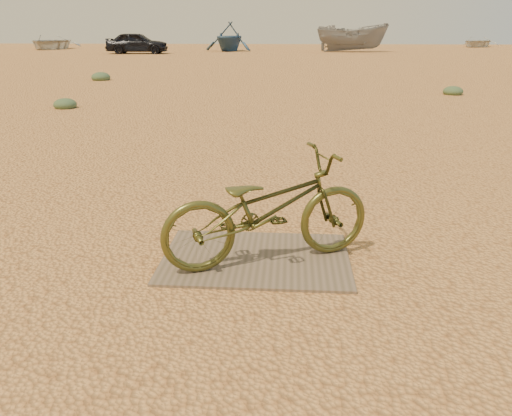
# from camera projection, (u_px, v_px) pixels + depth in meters

# --- Properties ---
(ground) EXTENTS (120.00, 120.00, 0.00)m
(ground) POSITION_uv_depth(u_px,v_px,m) (262.00, 238.00, 4.55)
(ground) COLOR #E5A059
(ground) RESTS_ON ground
(plywood_board) EXTENTS (1.54, 1.06, 0.02)m
(plywood_board) POSITION_uv_depth(u_px,v_px,m) (256.00, 258.00, 4.14)
(plywood_board) COLOR brown
(plywood_board) RESTS_ON ground
(bicycle) EXTENTS (1.81, 1.21, 0.90)m
(bicycle) POSITION_uv_depth(u_px,v_px,m) (268.00, 209.00, 3.91)
(bicycle) COLOR #4B4B1F
(bicycle) RESTS_ON plywood_board
(car) EXTENTS (4.64, 2.07, 1.55)m
(car) POSITION_uv_depth(u_px,v_px,m) (137.00, 43.00, 37.49)
(car) COLOR black
(car) RESTS_ON ground
(boat_near_left) EXTENTS (4.72, 6.32, 1.25)m
(boat_near_left) POSITION_uv_depth(u_px,v_px,m) (50.00, 42.00, 45.68)
(boat_near_left) COLOR beige
(boat_near_left) RESTS_ON ground
(boat_far_left) EXTENTS (4.72, 5.20, 2.36)m
(boat_far_left) POSITION_uv_depth(u_px,v_px,m) (229.00, 36.00, 41.47)
(boat_far_left) COLOR #315175
(boat_far_left) RESTS_ON ground
(boat_mid_right) EXTENTS (5.69, 2.19, 2.19)m
(boat_mid_right) POSITION_uv_depth(u_px,v_px,m) (352.00, 38.00, 40.13)
(boat_mid_right) COLOR gray
(boat_mid_right) RESTS_ON ground
(boat_far_right) EXTENTS (5.64, 6.02, 1.02)m
(boat_far_right) POSITION_uv_depth(u_px,v_px,m) (477.00, 42.00, 50.87)
(boat_far_right) COLOR silver
(boat_far_right) RESTS_ON ground
(kale_a) EXTENTS (0.54, 0.54, 0.30)m
(kale_a) POSITION_uv_depth(u_px,v_px,m) (66.00, 108.00, 12.00)
(kale_a) COLOR #4C6042
(kale_a) RESTS_ON ground
(kale_b) EXTENTS (0.56, 0.56, 0.31)m
(kale_b) POSITION_uv_depth(u_px,v_px,m) (453.00, 94.00, 14.44)
(kale_b) COLOR #4C6042
(kale_b) RESTS_ON ground
(kale_c) EXTENTS (0.68, 0.68, 0.38)m
(kale_c) POSITION_uv_depth(u_px,v_px,m) (101.00, 80.00, 18.43)
(kale_c) COLOR #4C6042
(kale_c) RESTS_ON ground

